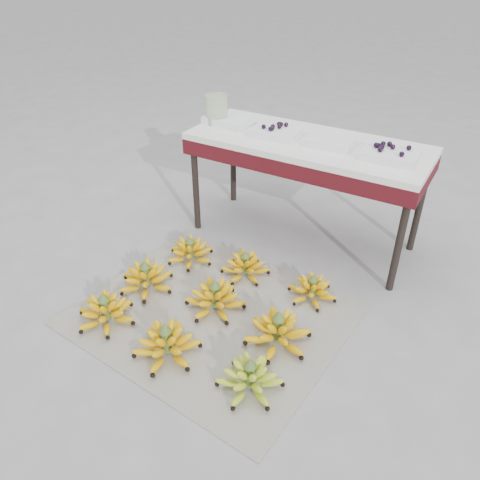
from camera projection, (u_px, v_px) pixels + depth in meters
The scene contains 17 objects.
ground at pixel (222, 332), 2.23m from camera, with size 60.00×60.00×0.00m, color gray.
newspaper_mat at pixel (212, 314), 2.33m from camera, with size 1.25×1.05×0.01m, color silver.
bunch_front_left at pixel (106, 312), 2.25m from camera, with size 0.33×0.33×0.17m.
bunch_front_center at pixel (167, 344), 2.06m from camera, with size 0.39×0.39×0.18m.
bunch_front_right at pixel (250, 378), 1.91m from camera, with size 0.28×0.28×0.17m.
bunch_mid_left at pixel (146, 278), 2.46m from camera, with size 0.34×0.34×0.18m.
bunch_mid_center at pixel (215, 299), 2.33m from camera, with size 0.32×0.32×0.18m.
bunch_mid_right at pixel (278, 332), 2.12m from camera, with size 0.37×0.37×0.19m.
bunch_back_left at pixel (190, 252), 2.68m from camera, with size 0.34×0.34×0.16m.
bunch_back_center at pixel (245, 267), 2.56m from camera, with size 0.30×0.30×0.16m.
bunch_back_right at pixel (312, 290), 2.40m from camera, with size 0.30×0.30×0.15m.
vendor_table at pixel (307, 153), 2.62m from camera, with size 1.33×0.53×0.64m.
tray_far_left at pixel (229, 120), 2.79m from camera, with size 0.28×0.21×0.04m.
tray_left at pixel (276, 132), 2.62m from camera, with size 0.28×0.21×0.07m.
tray_right at pixel (330, 142), 2.49m from camera, with size 0.25×0.19×0.04m.
tray_far_right at pixel (390, 155), 2.34m from camera, with size 0.28×0.21×0.07m.
glass_jar at pixel (216, 109), 2.76m from camera, with size 0.13×0.13×0.17m, color #DFF5C3.
Camera 1 is at (0.90, -1.36, 1.58)m, focal length 35.00 mm.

